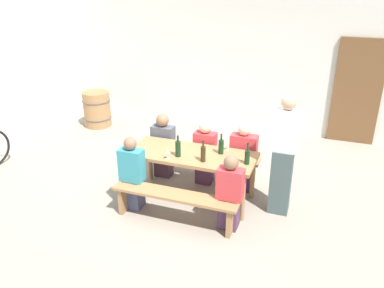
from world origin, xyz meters
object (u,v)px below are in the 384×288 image
wine_bottle_1 (203,154)px  wine_barrel (97,109)px  bench_far (206,159)px  seated_guest_far_2 (243,159)px  wine_glass_0 (227,143)px  wine_bottle_0 (221,146)px  bench_near (175,200)px  wooden_door (357,92)px  wine_glass_1 (167,151)px  wine_bottle_3 (178,148)px  seated_guest_near_0 (132,175)px  seated_guest_far_0 (163,146)px  seated_guest_far_1 (205,154)px  tasting_table (192,158)px  seated_guest_near_1 (230,194)px  wine_bottle_2 (247,157)px  standing_host (283,158)px

wine_bottle_1 → wine_barrel: 4.15m
bench_far → seated_guest_far_2: size_ratio=1.59×
wine_glass_0 → seated_guest_far_2: bearing=50.4°
wine_bottle_0 → bench_near: bearing=-115.8°
wooden_door → wine_glass_1: (-2.55, -3.51, -0.17)m
wooden_door → wine_bottle_3: size_ratio=6.52×
wine_glass_1 → seated_guest_near_0: bearing=-152.1°
wine_glass_0 → seated_guest_far_0: 1.23m
wooden_door → wine_bottle_3: wooden_door is taller
wine_glass_0 → seated_guest_far_1: size_ratio=0.15×
tasting_table → seated_guest_far_0: bearing=142.7°
seated_guest_far_0 → bench_far: bearing=101.9°
bench_near → seated_guest_far_0: (-0.71, 1.23, 0.18)m
wine_bottle_3 → wine_barrel: 3.82m
seated_guest_near_1 → wine_bottle_3: bearing=66.9°
wine_bottle_3 → bench_far: bearing=79.8°
bench_near → tasting_table: bearing=90.0°
seated_guest_far_0 → seated_guest_near_0: bearing=-0.2°
wooden_door → tasting_table: (-2.29, -3.21, -0.38)m
bench_near → seated_guest_far_0: 1.43m
bench_far → wine_glass_1: size_ratio=9.69×
wine_bottle_2 → seated_guest_near_1: bearing=-102.7°
seated_guest_near_0 → wine_bottle_1: bearing=-70.3°
tasting_table → wine_glass_1: wine_glass_1 is taller
wine_bottle_1 → wine_bottle_3: bearing=174.8°
tasting_table → wine_bottle_1: size_ratio=5.94×
bench_far → wine_bottle_0: size_ratio=5.75×
standing_host → bench_far: bearing=-24.9°
bench_near → wine_glass_1: 0.71m
wine_glass_1 → wine_bottle_2: bearing=12.1°
wine_bottle_2 → tasting_table: bearing=175.5°
seated_guest_far_0 → seated_guest_far_2: (1.36, 0.00, -0.00)m
seated_guest_far_0 → wine_bottle_3: bearing=38.3°
tasting_table → wine_glass_1: size_ratio=10.24×
bench_far → seated_guest_far_0: size_ratio=1.61×
wooden_door → seated_guest_near_0: wooden_door is taller
seated_guest_near_1 → seated_guest_far_1: seated_guest_far_1 is taller
seated_guest_near_0 → seated_guest_near_1: seated_guest_near_0 is taller
seated_guest_far_2 → standing_host: 0.86m
wine_bottle_0 → seated_guest_near_0: 1.35m
seated_guest_near_0 → seated_guest_far_0: bearing=-0.2°
wine_bottle_0 → seated_guest_far_2: size_ratio=0.28×
seated_guest_near_0 → standing_host: bearing=-72.8°
wine_bottle_1 → seated_guest_near_1: (0.49, -0.34, -0.36)m
wine_bottle_1 → seated_guest_far_2: (0.42, 0.74, -0.35)m
seated_guest_far_0 → wine_bottle_2: bearing=68.6°
seated_guest_far_1 → wine_barrel: size_ratio=1.35×
wine_bottle_2 → wine_bottle_3: wine_bottle_3 is taller
wine_glass_0 → bench_near: bearing=-114.4°
wine_bottle_3 → seated_guest_far_2: size_ratio=0.29×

